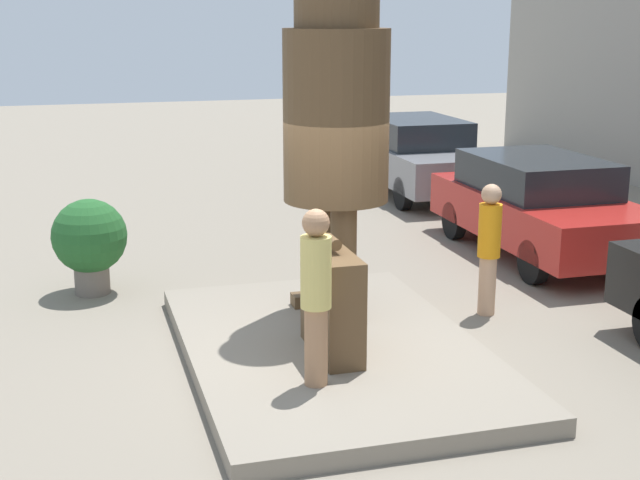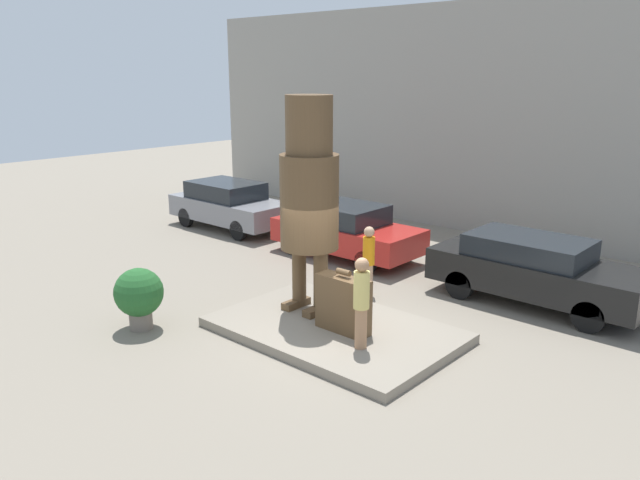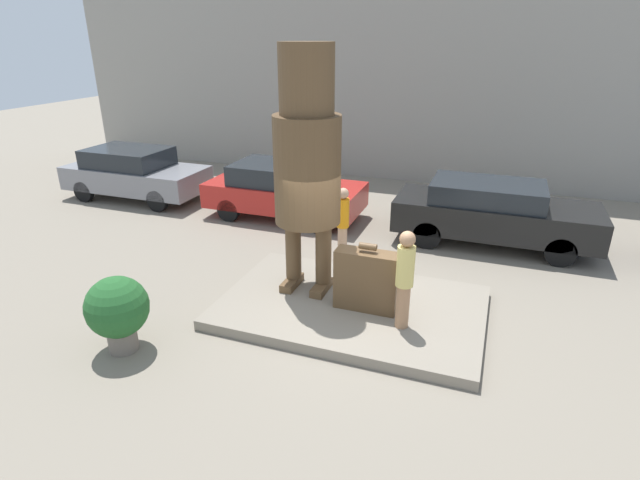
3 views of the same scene
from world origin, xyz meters
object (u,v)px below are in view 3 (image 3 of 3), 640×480
giant_suitcase (367,280)px  parked_car_black (493,212)px  parked_car_grey (134,172)px  tourist (405,276)px  worker_hivis (343,220)px  planter_pot (118,309)px  statue_figure (307,154)px  parked_car_red (283,189)px

giant_suitcase → parked_car_black: bearing=66.1°
parked_car_grey → parked_car_black: (10.66, -0.04, 0.01)m
tourist → worker_hivis: size_ratio=1.04×
planter_pot → statue_figure: bearing=51.8°
statue_figure → parked_car_black: 5.53m
parked_car_grey → planter_pot: bearing=-52.6°
worker_hivis → parked_car_black: bearing=32.5°
parked_car_black → planter_pot: (-5.44, -6.79, -0.08)m
parked_car_black → worker_hivis: size_ratio=2.84×
statue_figure → worker_hivis: 2.76m
tourist → parked_car_black: bearing=75.8°
statue_figure → planter_pot: 4.11m
statue_figure → giant_suitcase: 2.48m
statue_figure → worker_hivis: (0.07, 1.98, -1.92)m
giant_suitcase → tourist: bearing=-27.4°
planter_pot → worker_hivis: bearing=64.7°
parked_car_grey → parked_car_black: bearing=-0.2°
parked_car_grey → worker_hivis: worker_hivis is taller
parked_car_grey → planter_pot: 8.60m
parked_car_grey → worker_hivis: 7.76m
giant_suitcase → parked_car_grey: bearing=152.8°
parked_car_grey → worker_hivis: bearing=-15.4°
planter_pot → worker_hivis: worker_hivis is taller
tourist → parked_car_black: 4.98m
worker_hivis → giant_suitcase: bearing=-63.1°
giant_suitcase → parked_car_red: parked_car_red is taller
parked_car_red → planter_pot: 6.84m
parked_car_red → parked_car_black: size_ratio=0.91×
parked_car_red → giant_suitcase: bearing=-50.9°
tourist → planter_pot: tourist is taller
statue_figure → tourist: (2.03, -0.81, -1.69)m
tourist → statue_figure: bearing=158.2°
parked_car_grey → parked_car_red: parked_car_grey is taller
parked_car_red → parked_car_black: parked_car_black is taller
giant_suitcase → parked_car_grey: 9.78m
statue_figure → giant_suitcase: statue_figure is taller
parked_car_grey → parked_car_black: 10.66m
statue_figure → giant_suitcase: bearing=-18.4°
parked_car_grey → parked_car_red: 5.06m
giant_suitcase → parked_car_black: parked_car_black is taller
tourist → planter_pot: 4.67m
parked_car_black → planter_pot: size_ratio=3.65×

